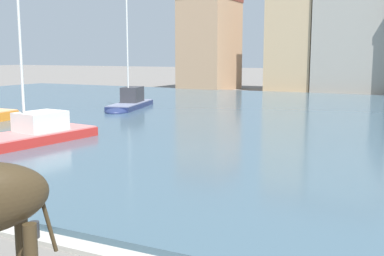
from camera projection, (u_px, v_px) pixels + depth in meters
harbor_water at (295, 121)px, 30.03m from camera, size 84.08×42.75×0.29m
quay_edge_coping at (52, 241)px, 10.96m from camera, size 84.08×0.50×0.12m
sailboat_navy at (129, 104)px, 35.80m from camera, size 3.41×7.14×8.97m
sailboat_red at (26, 138)px, 21.66m from camera, size 2.97×7.13×6.73m
mooring_bollard at (34, 232)px, 10.97m from camera, size 0.24×0.24×0.50m
townhouse_tall_gabled at (210, 42)px, 58.25m from camera, size 5.52×8.03×11.49m
townhouse_narrow_midrow at (293, 35)px, 54.68m from camera, size 5.32×5.28×13.07m
townhouse_wide_warehouse at (354, 31)px, 52.22m from camera, size 7.80×7.12×13.65m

